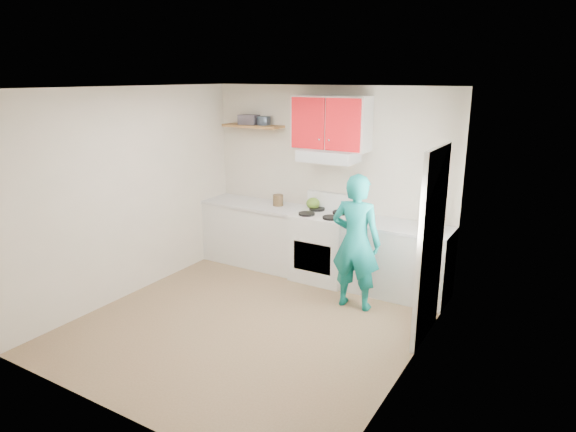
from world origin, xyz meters
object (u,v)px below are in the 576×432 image
Objects in this scene: crock at (278,201)px; stove at (323,247)px; tin at (264,121)px; kettle at (313,203)px; person at (356,242)px.

stove is at bearing -5.71° from crock.
tin is 1.38m from kettle.
tin is (-1.09, 0.21, 1.64)m from stove.
crock is (0.32, -0.13, -1.11)m from tin.
crock is (-0.52, -0.09, -0.01)m from kettle.
stove is 0.56× the size of person.
kettle is 1.06× the size of crock.
stove is at bearing -10.97° from tin.
person reaches higher than crock.
crock is at bearing -162.22° from kettle.
person is at bearing -30.16° from kettle.
stove is 4.57× the size of tin.
kettle reaches higher than stove.
tin is 2.36m from person.
person is (0.73, -0.60, 0.36)m from stove.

